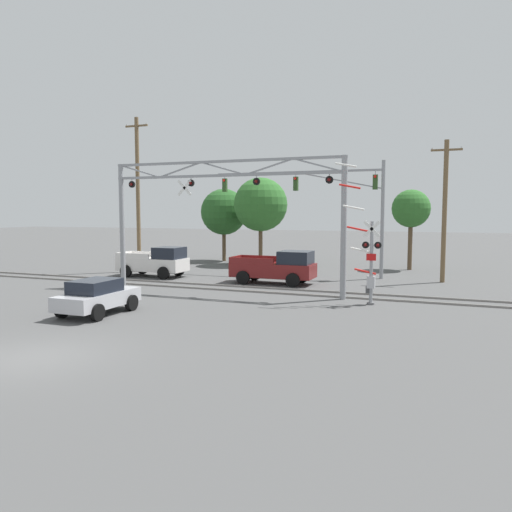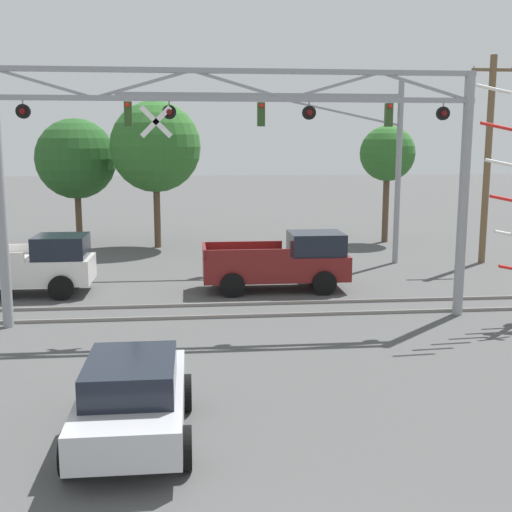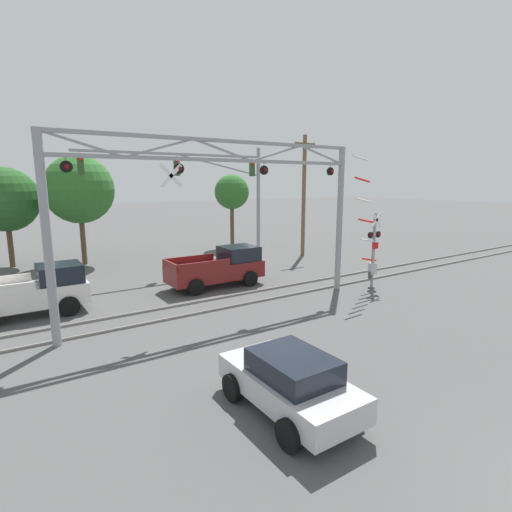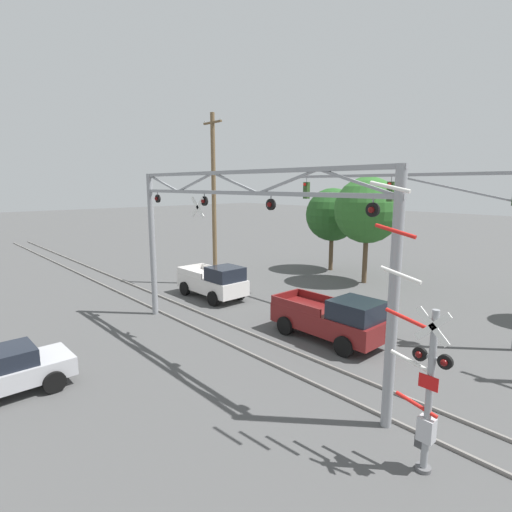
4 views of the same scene
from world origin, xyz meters
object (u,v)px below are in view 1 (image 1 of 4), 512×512
(crossing_gantry, at_px, (223,206))
(background_tree_far_left_verge, at_px, (261,205))
(crossing_signal_mast, at_px, (368,259))
(utility_pole_right, at_px, (445,209))
(sedan_waiting, at_px, (97,296))
(pickup_truck_following, at_px, (156,262))
(background_tree_far_right_verge, at_px, (224,212))
(traffic_signal_span, at_px, (337,197))
(utility_pole_left, at_px, (138,193))
(background_tree_beyond_span, at_px, (411,209))
(pickup_truck_lead, at_px, (277,267))

(crossing_gantry, distance_m, background_tree_far_left_verge, 14.04)
(crossing_signal_mast, xyz_separation_m, background_tree_far_left_verge, (-10.92, 14.66, 2.74))
(utility_pole_right, bearing_deg, sedan_waiting, -130.98)
(pickup_truck_following, bearing_deg, background_tree_far_right_verge, 91.34)
(traffic_signal_span, height_order, utility_pole_left, utility_pole_left)
(background_tree_beyond_span, relative_size, background_tree_far_left_verge, 0.84)
(crossing_signal_mast, distance_m, pickup_truck_following, 15.55)
(utility_pole_left, distance_m, background_tree_beyond_span, 19.98)
(background_tree_far_left_verge, bearing_deg, crossing_signal_mast, -53.34)
(pickup_truck_lead, bearing_deg, traffic_signal_span, 61.32)
(utility_pole_left, xyz_separation_m, utility_pole_right, (20.56, 2.06, -1.18))
(utility_pole_right, height_order, background_tree_far_right_verge, utility_pole_right)
(utility_pole_right, xyz_separation_m, background_tree_beyond_span, (-2.39, 6.20, 0.06))
(pickup_truck_following, distance_m, utility_pole_right, 18.65)
(crossing_signal_mast, xyz_separation_m, pickup_truck_following, (-14.70, 4.93, -1.16))
(crossing_gantry, xyz_separation_m, utility_pole_right, (11.04, 8.10, -0.17))
(background_tree_far_left_verge, distance_m, background_tree_far_right_verge, 4.40)
(crossing_gantry, distance_m, pickup_truck_following, 8.69)
(traffic_signal_span, xyz_separation_m, sedan_waiting, (-6.74, -15.84, -4.52))
(traffic_signal_span, relative_size, background_tree_far_left_verge, 1.66)
(crossing_gantry, relative_size, background_tree_far_right_verge, 2.11)
(traffic_signal_span, height_order, sedan_waiting, traffic_signal_span)
(background_tree_far_left_verge, bearing_deg, background_tree_far_right_verge, 158.13)
(utility_pole_left, bearing_deg, crossing_signal_mast, -21.91)
(traffic_signal_span, bearing_deg, background_tree_beyond_span, 53.57)
(utility_pole_right, distance_m, background_tree_far_left_verge, 15.15)
(sedan_waiting, distance_m, background_tree_far_left_verge, 21.51)
(traffic_signal_span, relative_size, background_tree_beyond_span, 1.97)
(crossing_gantry, height_order, pickup_truck_lead, crossing_gantry)
(utility_pole_left, bearing_deg, background_tree_far_right_verge, 75.30)
(pickup_truck_lead, height_order, background_tree_far_left_verge, background_tree_far_left_verge)
(crossing_signal_mast, bearing_deg, pickup_truck_lead, 141.95)
(crossing_signal_mast, bearing_deg, crossing_gantry, 173.08)
(traffic_signal_span, distance_m, pickup_truck_lead, 6.81)
(utility_pole_left, distance_m, background_tree_far_right_verge, 9.70)
(crossing_gantry, xyz_separation_m, traffic_signal_span, (4.33, 8.44, 0.66))
(crossing_gantry, height_order, utility_pole_left, utility_pole_left)
(pickup_truck_lead, bearing_deg, sedan_waiting, -110.58)
(pickup_truck_following, height_order, utility_pole_left, utility_pole_left)
(utility_pole_left, height_order, background_tree_far_left_verge, utility_pole_left)
(pickup_truck_following, bearing_deg, background_tree_beyond_span, 33.73)
(background_tree_far_right_verge, bearing_deg, crossing_gantry, -65.22)
(pickup_truck_lead, xyz_separation_m, background_tree_far_left_verge, (-4.82, 9.89, 3.90))
(sedan_waiting, xyz_separation_m, utility_pole_left, (-7.10, 13.43, 4.86))
(crossing_gantry, relative_size, traffic_signal_span, 1.14)
(pickup_truck_following, xyz_separation_m, sedan_waiting, (4.40, -11.37, -0.21))
(background_tree_beyond_span, distance_m, background_tree_far_right_verge, 15.76)
(pickup_truck_lead, height_order, utility_pole_right, utility_pole_right)
(utility_pole_right, distance_m, background_tree_far_right_verge, 19.51)
(utility_pole_left, bearing_deg, pickup_truck_lead, -11.15)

